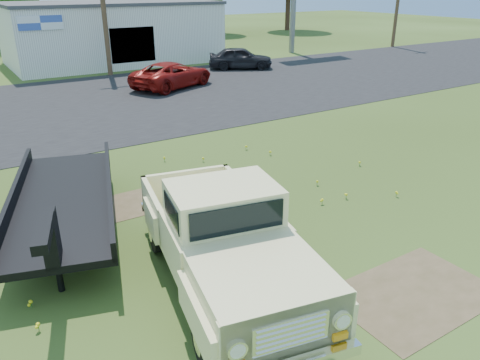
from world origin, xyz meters
The scene contains 9 objects.
ground centered at (0.00, 0.00, 0.00)m, with size 140.00×140.00×0.00m, color #2E4014.
asphalt_lot centered at (0.00, 15.00, 0.00)m, with size 90.00×14.00×0.02m, color black.
dirt_patch_a centered at (1.50, -3.00, 0.00)m, with size 3.00×2.00×0.01m, color brown.
dirt_patch_b centered at (-2.00, 3.50, 0.00)m, with size 2.20×1.60×0.01m, color brown.
commercial_building centered at (6.00, 26.99, 2.10)m, with size 14.20×8.20×4.15m.
vintage_pickup_truck centered at (-1.33, -0.89, 1.05)m, with size 2.25×5.79×2.10m, color beige, non-canonical shape.
flatbed_trailer centered at (-3.29, 3.00, 0.88)m, with size 2.16×6.49×1.77m, color black, non-canonical shape.
red_pickup centered at (5.68, 16.42, 0.69)m, with size 2.29×4.96×1.38m, color maroon.
dark_sedan centered at (12.08, 19.49, 0.72)m, with size 1.69×4.20×1.43m, color black.
Camera 1 is at (-5.09, -7.30, 5.34)m, focal length 35.00 mm.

